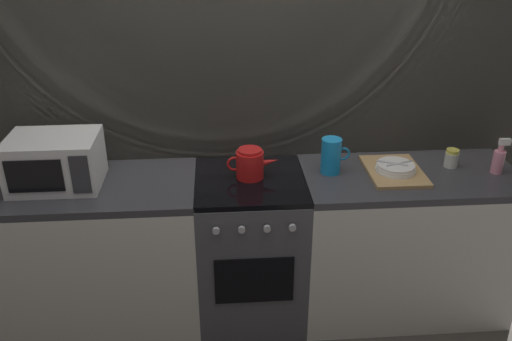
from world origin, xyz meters
TOP-DOWN VIEW (x-y plane):
  - ground_plane at (0.00, 0.00)m, footprint 8.00×8.00m
  - back_wall at (0.00, 0.32)m, footprint 3.60×0.05m
  - counter_left at (-0.90, 0.00)m, footprint 1.20×0.60m
  - stove_unit at (-0.00, -0.00)m, footprint 0.60×0.63m
  - counter_right at (0.90, 0.00)m, footprint 1.20×0.60m
  - microwave at (-1.02, 0.02)m, footprint 0.46×0.35m
  - kettle at (0.00, 0.02)m, footprint 0.28×0.15m
  - pitcher at (0.45, 0.05)m, footprint 0.16×0.11m
  - dish_pile at (0.80, 0.01)m, footprint 0.30×0.40m
  - spice_jar at (1.15, 0.07)m, footprint 0.08×0.08m
  - spray_bottle at (1.37, -0.02)m, footprint 0.08×0.06m

SIDE VIEW (x-z plane):
  - ground_plane at x=0.00m, z-range 0.00..0.00m
  - stove_unit at x=0.00m, z-range 0.00..0.90m
  - counter_left at x=-0.90m, z-range 0.00..0.90m
  - counter_right at x=0.90m, z-range 0.00..0.90m
  - dish_pile at x=0.80m, z-range 0.89..0.96m
  - spice_jar at x=1.15m, z-range 0.90..1.00m
  - spray_bottle at x=1.37m, z-range 0.88..1.08m
  - kettle at x=0.00m, z-range 0.90..1.06m
  - pitcher at x=0.45m, z-range 0.90..1.10m
  - microwave at x=-1.02m, z-range 0.90..1.17m
  - back_wall at x=0.00m, z-range 0.00..2.40m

